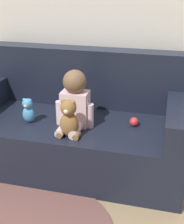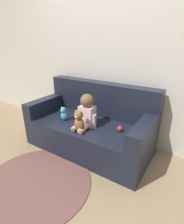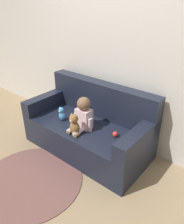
{
  "view_description": "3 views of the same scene",
  "coord_description": "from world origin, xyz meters",
  "px_view_note": "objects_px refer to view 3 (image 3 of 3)",
  "views": [
    {
      "loc": [
        0.67,
        -2.09,
        1.44
      ],
      "look_at": [
        0.15,
        -0.06,
        0.51
      ],
      "focal_mm": 50.0,
      "sensor_mm": 36.0,
      "label": 1
    },
    {
      "loc": [
        1.2,
        -1.77,
        1.44
      ],
      "look_at": [
        0.12,
        -0.11,
        0.62
      ],
      "focal_mm": 28.0,
      "sensor_mm": 36.0,
      "label": 2
    },
    {
      "loc": [
        1.64,
        -1.87,
        1.9
      ],
      "look_at": [
        0.15,
        -0.07,
        0.66
      ],
      "focal_mm": 35.0,
      "sensor_mm": 36.0,
      "label": 3
    }
  ],
  "objects_px": {
    "plush_toy_side": "(62,114)",
    "toy_ball": "(115,134)",
    "couch": "(90,128)",
    "teddy_bear_brown": "(74,125)",
    "person_baby": "(83,115)"
  },
  "relations": [
    {
      "from": "plush_toy_side",
      "to": "toy_ball",
      "type": "distance_m",
      "value": 0.79
    },
    {
      "from": "couch",
      "to": "teddy_bear_brown",
      "type": "bearing_deg",
      "value": -82.27
    },
    {
      "from": "person_baby",
      "to": "plush_toy_side",
      "type": "relative_size",
      "value": 2.17
    },
    {
      "from": "teddy_bear_brown",
      "to": "toy_ball",
      "type": "xyz_separation_m",
      "value": [
        0.41,
        0.27,
        -0.09
      ]
    },
    {
      "from": "person_baby",
      "to": "plush_toy_side",
      "type": "distance_m",
      "value": 0.37
    },
    {
      "from": "person_baby",
      "to": "teddy_bear_brown",
      "type": "relative_size",
      "value": 1.53
    },
    {
      "from": "teddy_bear_brown",
      "to": "person_baby",
      "type": "bearing_deg",
      "value": 94.32
    },
    {
      "from": "person_baby",
      "to": "toy_ball",
      "type": "bearing_deg",
      "value": 12.45
    },
    {
      "from": "couch",
      "to": "teddy_bear_brown",
      "type": "height_order",
      "value": "couch"
    },
    {
      "from": "couch",
      "to": "toy_ball",
      "type": "height_order",
      "value": "couch"
    },
    {
      "from": "couch",
      "to": "toy_ball",
      "type": "distance_m",
      "value": 0.48
    },
    {
      "from": "plush_toy_side",
      "to": "couch",
      "type": "bearing_deg",
      "value": 32.01
    },
    {
      "from": "person_baby",
      "to": "toy_ball",
      "type": "distance_m",
      "value": 0.46
    },
    {
      "from": "person_baby",
      "to": "toy_ball",
      "type": "relative_size",
      "value": 6.26
    },
    {
      "from": "couch",
      "to": "person_baby",
      "type": "height_order",
      "value": "couch"
    }
  ]
}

